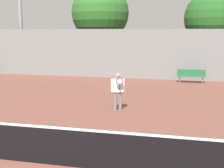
{
  "coord_description": "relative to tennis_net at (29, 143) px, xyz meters",
  "views": [
    {
      "loc": [
        3.94,
        -7.07,
        3.45
      ],
      "look_at": [
        0.55,
        7.02,
        0.95
      ],
      "focal_mm": 50.0,
      "sensor_mm": 36.0,
      "label": 1
    }
  ],
  "objects": [
    {
      "name": "tree_green_broad",
      "position": [
        -3.52,
        19.53,
        4.41
      ],
      "size": [
        4.96,
        4.96,
        7.44
      ],
      "color": "brown",
      "rests_on": "ground_plane"
    },
    {
      "name": "ground_plane",
      "position": [
        0.0,
        0.0,
        -0.52
      ],
      "size": [
        100.0,
        100.0,
        0.0
      ],
      "primitive_type": "plane",
      "color": "brown"
    },
    {
      "name": "bench_courtside_far",
      "position": [
        4.27,
        14.14,
        0.02
      ],
      "size": [
        1.86,
        0.4,
        0.87
      ],
      "color": "#28663D",
      "rests_on": "ground_plane"
    },
    {
      "name": "tennis_player",
      "position": [
        1.1,
        5.81,
        0.42
      ],
      "size": [
        0.56,
        0.52,
        1.64
      ],
      "rotation": [
        0.0,
        0.0,
        0.52
      ],
      "color": "slate",
      "rests_on": "ground_plane"
    },
    {
      "name": "tennis_net",
      "position": [
        0.0,
        0.0,
        0.0
      ],
      "size": [
        11.28,
        0.09,
        1.03
      ],
      "color": "#195128",
      "rests_on": "ground_plane"
    },
    {
      "name": "tree_dark_dense",
      "position": [
        5.61,
        17.32,
        3.79
      ],
      "size": [
        4.04,
        4.04,
        6.36
      ],
      "color": "brown",
      "rests_on": "ground_plane"
    },
    {
      "name": "back_fence",
      "position": [
        0.0,
        15.14,
        1.25
      ],
      "size": [
        30.6,
        0.06,
        3.55
      ],
      "color": "gray",
      "rests_on": "ground_plane"
    }
  ]
}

